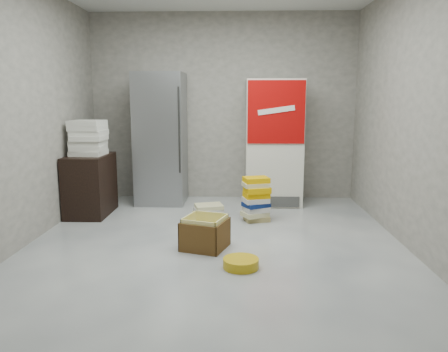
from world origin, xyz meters
name	(u,v)px	position (x,y,z in m)	size (l,w,h in m)	color
ground	(214,251)	(0.00, 0.00, 0.00)	(5.00, 5.00, 0.00)	silver
room_shell	(213,70)	(0.00, 0.00, 1.80)	(4.04, 5.04, 2.82)	#A49C93
steel_fridge	(161,139)	(-0.90, 2.13, 0.95)	(0.70, 0.72, 1.90)	gray
coke_cooler	(274,142)	(0.75, 2.12, 0.90)	(0.80, 0.73, 1.80)	silver
wood_shelf	(90,185)	(-1.73, 1.40, 0.40)	(0.50, 0.80, 0.80)	black
supply_box_stack	(88,138)	(-1.72, 1.40, 1.03)	(0.43, 0.43, 0.45)	white
phonebook_stack_main	(256,199)	(0.47, 1.14, 0.28)	(0.39, 0.36, 0.56)	#968652
phonebook_stack_side	(209,210)	(-0.15, 1.34, 0.08)	(0.44, 0.41, 0.16)	beige
cardboard_box	(205,235)	(-0.10, 0.10, 0.14)	(0.53, 0.53, 0.34)	yellow
bucket_lid	(241,263)	(0.27, -0.42, 0.04)	(0.33, 0.33, 0.09)	gold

